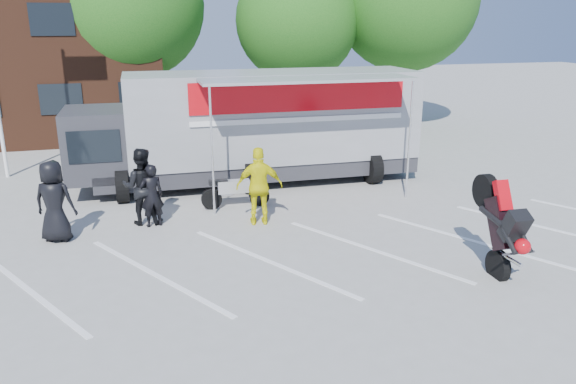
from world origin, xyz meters
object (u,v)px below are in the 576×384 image
parked_motorcycle (236,207)px  tree_left (132,6)px  spectator_hivis (259,186)px  transporter_truck (259,182)px  stunt_bike_rider (479,264)px  tree_mid (297,21)px  spectator_leather_b (152,196)px  spectator_leather_c (142,186)px  spectator_leather_a (54,201)px

parked_motorcycle → tree_left: bearing=13.2°
spectator_hivis → transporter_truck: bearing=-93.8°
parked_motorcycle → stunt_bike_rider: bearing=-138.1°
tree_mid → spectator_leather_b: bearing=-122.6°
tree_mid → spectator_leather_c: size_ratio=3.92×
spectator_leather_c → spectator_hivis: spectator_hivis is taller
spectator_leather_b → spectator_hivis: (2.62, -0.57, 0.19)m
tree_mid → stunt_bike_rider: size_ratio=3.50×
stunt_bike_rider → tree_mid: bearing=90.0°
stunt_bike_rider → parked_motorcycle: bearing=131.8°
spectator_leather_a → parked_motorcycle: bearing=-143.4°
spectator_hivis → stunt_bike_rider: bearing=145.5°
parked_motorcycle → stunt_bike_rider: (4.28, -5.15, 0.00)m
stunt_bike_rider → transporter_truck: bearing=114.5°
parked_motorcycle → spectator_leather_a: (-4.47, -1.27, 0.97)m
tree_left → spectator_leather_a: 13.47m
spectator_leather_a → stunt_bike_rider: bearing=176.8°
spectator_leather_b → transporter_truck: bearing=-148.5°
tree_mid → stunt_bike_rider: 16.11m
tree_left → parked_motorcycle: size_ratio=4.48×
spectator_leather_a → spectator_leather_c: (1.98, 0.65, 0.01)m
transporter_truck → stunt_bike_rider: (3.09, -7.46, 0.00)m
spectator_leather_b → spectator_hivis: size_ratio=0.81×
tree_mid → spectator_hivis: 13.07m
transporter_truck → spectator_leather_c: spectator_leather_c is taller
tree_mid → stunt_bike_rider: bearing=-92.0°
tree_left → tree_mid: bearing=-8.1°
tree_left → spectator_leather_c: bearing=-91.4°
spectator_leather_c → spectator_hivis: bearing=174.1°
transporter_truck → spectator_hivis: (-0.84, -3.77, 0.99)m
tree_left → spectator_leather_c: tree_left is taller
parked_motorcycle → stunt_bike_rider: size_ratio=0.88×
spectator_leather_b → parked_motorcycle: bearing=-170.0°
parked_motorcycle → spectator_hivis: bearing=-164.3°
stunt_bike_rider → spectator_leather_b: (-6.55, 4.26, 0.80)m
transporter_truck → spectator_leather_b: 4.77m
parked_motorcycle → transporter_truck: bearing=-25.1°
parked_motorcycle → spectator_leather_c: spectator_leather_c is taller
spectator_leather_c → spectator_hivis: size_ratio=0.99×
spectator_hivis → spectator_leather_b: bearing=-3.7°
tree_mid → spectator_leather_c: 13.62m
tree_mid → transporter_truck: 9.98m
tree_left → spectator_hivis: (2.54, -12.64, -4.57)m
stunt_bike_rider → spectator_hivis: (-3.93, 3.69, 0.99)m
transporter_truck → stunt_bike_rider: transporter_truck is taller
spectator_leather_a → spectator_hivis: size_ratio=0.97×
transporter_truck → spectator_leather_c: (-3.67, -2.93, 0.98)m
tree_left → spectator_hivis: tree_left is taller
spectator_leather_b → spectator_leather_c: size_ratio=0.82×
spectator_leather_b → tree_left: bearing=-101.6°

